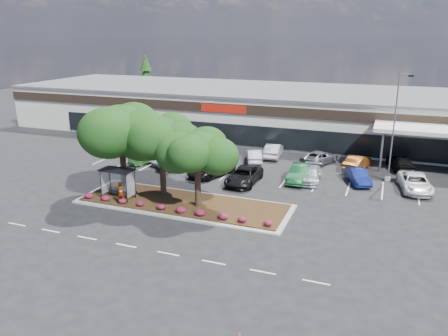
% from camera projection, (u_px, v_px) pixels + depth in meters
% --- Properties ---
extents(ground, '(160.00, 160.00, 0.00)m').
position_uv_depth(ground, '(184.00, 227.00, 32.29)').
color(ground, black).
rests_on(ground, ground).
extents(retail_store, '(80.40, 25.20, 6.25)m').
position_uv_depth(retail_store, '(289.00, 112.00, 61.60)').
color(retail_store, silver).
rests_on(retail_store, ground).
extents(landscape_island, '(18.00, 6.00, 0.26)m').
position_uv_depth(landscape_island, '(183.00, 203.00, 36.50)').
color(landscape_island, '#9F9F9A').
rests_on(landscape_island, ground).
extents(lane_markings, '(33.12, 20.06, 0.01)m').
position_uv_depth(lane_markings, '(230.00, 184.00, 41.64)').
color(lane_markings, silver).
rests_on(lane_markings, ground).
extents(shrub_row, '(17.00, 0.80, 0.50)m').
position_uv_depth(shrub_row, '(172.00, 208.00, 34.52)').
color(shrub_row, maroon).
rests_on(shrub_row, landscape_island).
extents(bus_shelter, '(2.75, 1.55, 2.59)m').
position_uv_depth(bus_shelter, '(118.00, 175.00, 36.80)').
color(bus_shelter, black).
rests_on(bus_shelter, landscape_island).
extents(island_tree_west, '(7.20, 7.20, 7.89)m').
position_uv_depth(island_tree_west, '(122.00, 148.00, 37.79)').
color(island_tree_west, '#123611').
rests_on(island_tree_west, landscape_island).
extents(island_tree_mid, '(6.60, 6.60, 7.32)m').
position_uv_depth(island_tree_mid, '(162.00, 153.00, 37.31)').
color(island_tree_mid, '#123611').
rests_on(island_tree_mid, landscape_island).
extents(island_tree_east, '(5.80, 5.80, 6.50)m').
position_uv_depth(island_tree_east, '(197.00, 168.00, 34.73)').
color(island_tree_east, '#123611').
rests_on(island_tree_east, landscape_island).
extents(conifer_north_west, '(4.40, 4.40, 10.00)m').
position_uv_depth(conifer_north_west, '(147.00, 82.00, 82.09)').
color(conifer_north_west, '#123611').
rests_on(conifer_north_west, ground).
extents(person_waiting, '(0.79, 0.63, 1.89)m').
position_uv_depth(person_waiting, '(121.00, 193.00, 35.90)').
color(person_waiting, '#594C47').
rests_on(person_waiting, landscape_island).
extents(light_pole, '(1.43, 0.53, 10.31)m').
position_uv_depth(light_pole, '(394.00, 135.00, 41.12)').
color(light_pole, '#9F9F9A').
rests_on(light_pole, ground).
extents(car_0, '(2.78, 4.35, 1.35)m').
position_uv_depth(car_0, '(146.00, 157.00, 48.12)').
color(car_0, '#20521F').
rests_on(car_0, ground).
extents(car_1, '(4.03, 6.19, 1.58)m').
position_uv_depth(car_1, '(173.00, 156.00, 48.17)').
color(car_1, silver).
rests_on(car_1, ground).
extents(car_2, '(4.16, 6.18, 1.57)m').
position_uv_depth(car_2, '(174.00, 159.00, 47.07)').
color(car_2, '#5B5B62').
rests_on(car_2, ground).
extents(car_3, '(4.30, 5.95, 1.50)m').
position_uv_depth(car_3, '(211.00, 169.00, 43.81)').
color(car_3, black).
rests_on(car_3, ground).
extents(car_4, '(2.58, 5.51, 1.53)m').
position_uv_depth(car_4, '(244.00, 176.00, 41.54)').
color(car_4, black).
rests_on(car_4, ground).
extents(car_5, '(1.78, 4.92, 1.61)m').
position_uv_depth(car_5, '(300.00, 173.00, 42.21)').
color(car_5, '#1A542C').
rests_on(car_5, ground).
extents(car_6, '(2.13, 4.76, 1.36)m').
position_uv_depth(car_6, '(311.00, 175.00, 42.18)').
color(car_6, '#979EA3').
rests_on(car_6, ground).
extents(car_7, '(2.95, 4.47, 1.39)m').
position_uv_depth(car_7, '(358.00, 176.00, 41.66)').
color(car_7, navy).
rests_on(car_7, ground).
extents(car_8, '(3.32, 5.77, 1.51)m').
position_uv_depth(car_8, '(415.00, 183.00, 39.65)').
color(car_8, white).
rests_on(car_8, ground).
extents(car_9, '(2.67, 4.82, 1.51)m').
position_uv_depth(car_9, '(143.00, 141.00, 54.90)').
color(car_9, maroon).
rests_on(car_9, ground).
extents(car_10, '(3.51, 6.29, 1.72)m').
position_uv_depth(car_10, '(208.00, 152.00, 49.56)').
color(car_10, silver).
rests_on(car_10, ground).
extents(car_11, '(2.85, 5.04, 1.38)m').
position_uv_depth(car_11, '(200.00, 150.00, 50.92)').
color(car_11, '#612207').
rests_on(car_11, ground).
extents(car_12, '(2.96, 4.56, 1.42)m').
position_uv_depth(car_12, '(254.00, 156.00, 48.53)').
color(car_12, silver).
rests_on(car_12, ground).
extents(car_13, '(2.15, 4.95, 1.58)m').
position_uv_depth(car_13, '(273.00, 150.00, 50.43)').
color(car_13, '#9FA5AA').
rests_on(car_13, ground).
extents(car_14, '(4.17, 5.55, 1.40)m').
position_uv_depth(car_14, '(320.00, 157.00, 48.01)').
color(car_14, '#58575E').
rests_on(car_14, ground).
extents(car_15, '(2.71, 4.84, 1.51)m').
position_uv_depth(car_15, '(357.00, 162.00, 45.88)').
color(car_15, brown).
rests_on(car_15, ground).
extents(car_16, '(3.21, 5.06, 1.60)m').
position_uv_depth(car_16, '(400.00, 162.00, 45.82)').
color(car_16, black).
rests_on(car_16, ground).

